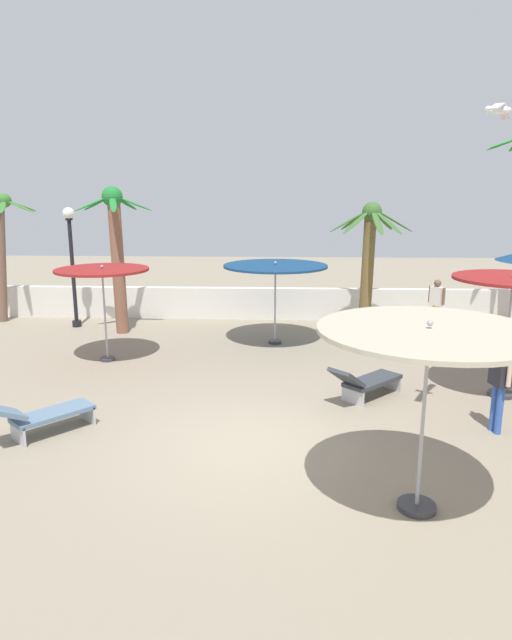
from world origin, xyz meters
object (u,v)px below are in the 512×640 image
(palm_tree_0, at_px, (116,244))
(palm_tree_3, at_px, (369,250))
(patio_umbrella_1, at_px, (429,340))
(patio_umbrella_3, at_px, (275,268))
(patio_umbrella_0, at_px, (102,274))
(patio_umbrella_2, at_px, (512,287))
(palm_tree_2, at_px, (2,242))
(guest_1, at_px, (436,300))
(lounge_chair_1, at_px, (41,414))
(lamp_post_0, at_px, (72,255))
(guest_0, at_px, (500,375))
(lounge_chair_0, at_px, (366,381))
(seagull_1, at_px, (499,110))

(palm_tree_0, distance_m, palm_tree_3, 7.57)
(patio_umbrella_1, height_order, patio_umbrella_3, patio_umbrella_1)
(patio_umbrella_0, relative_size, palm_tree_0, 0.56)
(patio_umbrella_2, distance_m, palm_tree_2, 15.13)
(patio_umbrella_1, distance_m, patio_umbrella_2, 5.24)
(palm_tree_0, xyz_separation_m, guest_1, (9.70, 0.63, -1.74))
(guest_1, bearing_deg, lounge_chair_1, -138.50)
(lamp_post_0, bearing_deg, patio_umbrella_0, -59.44)
(lamp_post_0, distance_m, guest_0, 12.91)
(lounge_chair_0, relative_size, guest_0, 0.98)
(palm_tree_0, xyz_separation_m, lounge_chair_0, (6.67, -5.30, -2.31))
(patio_umbrella_2, xyz_separation_m, seagull_1, (-1.44, -2.28, 3.09))
(lounge_chair_0, bearing_deg, guest_0, -36.32)
(patio_umbrella_3, bearing_deg, palm_tree_0, 167.80)
(patio_umbrella_1, height_order, palm_tree_2, palm_tree_2)
(lounge_chair_0, bearing_deg, palm_tree_2, 148.42)
(palm_tree_0, distance_m, lounge_chair_0, 8.83)
(patio_umbrella_2, bearing_deg, palm_tree_3, 110.17)
(palm_tree_2, height_order, guest_1, palm_tree_2)
(patio_umbrella_1, xyz_separation_m, patio_umbrella_2, (2.82, 4.41, -0.05))
(patio_umbrella_3, height_order, guest_0, patio_umbrella_3)
(patio_umbrella_2, bearing_deg, guest_1, 88.87)
(lounge_chair_0, bearing_deg, palm_tree_0, 141.52)
(palm_tree_3, xyz_separation_m, lounge_chair_1, (-6.87, -7.88, -2.11))
(palm_tree_3, height_order, guest_0, palm_tree_3)
(palm_tree_0, bearing_deg, patio_umbrella_3, -12.20)
(lounge_chair_1, bearing_deg, palm_tree_3, 48.91)
(lounge_chair_0, height_order, seagull_1, seagull_1)
(palm_tree_2, height_order, lounge_chair_1, palm_tree_2)
(palm_tree_2, distance_m, lounge_chair_1, 10.19)
(patio_umbrella_2, relative_size, palm_tree_2, 0.63)
(guest_1, relative_size, seagull_1, 1.42)
(lamp_post_0, distance_m, lounge_chair_0, 10.43)
(patio_umbrella_3, xyz_separation_m, guest_0, (4.02, -5.82, -1.09))
(palm_tree_2, xyz_separation_m, lounge_chair_1, (4.82, -8.69, -2.24))
(patio_umbrella_2, xyz_separation_m, guest_0, (-0.82, -1.84, -1.27))
(patio_umbrella_2, height_order, palm_tree_3, palm_tree_3)
(palm_tree_2, distance_m, lounge_chair_0, 12.89)
(lounge_chair_0, bearing_deg, patio_umbrella_0, 158.58)
(patio_umbrella_2, relative_size, guest_1, 1.63)
(patio_umbrella_1, height_order, guest_0, patio_umbrella_1)
(patio_umbrella_2, relative_size, lamp_post_0, 0.70)
(lounge_chair_1, bearing_deg, palm_tree_2, 119.01)
(patio_umbrella_3, bearing_deg, seagull_1, -61.48)
(guest_1, xyz_separation_m, seagull_1, (-1.55, -7.91, 4.46))
(lamp_post_0, xyz_separation_m, lounge_chair_1, (2.32, -8.04, -1.91))
(patio_umbrella_0, distance_m, palm_tree_3, 7.86)
(lamp_post_0, bearing_deg, lounge_chair_0, -35.83)
(palm_tree_3, height_order, lounge_chair_1, palm_tree_3)
(patio_umbrella_0, height_order, seagull_1, seagull_1)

